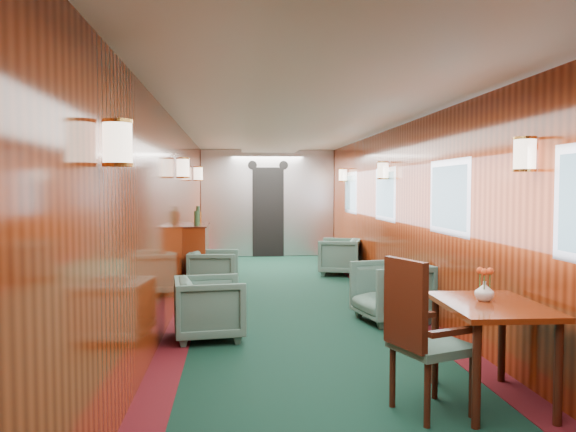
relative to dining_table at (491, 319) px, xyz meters
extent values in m
plane|color=black|center=(-1.08, 2.88, -0.61)|extent=(12.00, 12.00, 0.00)
cube|color=silver|center=(-1.08, 2.88, 1.74)|extent=(3.00, 12.00, 0.10)
cube|color=silver|center=(-1.08, 2.88, 1.75)|extent=(1.20, 12.00, 0.06)
cube|color=maroon|center=(-1.08, 8.88, 0.59)|extent=(3.00, 0.10, 2.40)
cube|color=maroon|center=(-2.58, 2.88, 0.59)|extent=(0.10, 12.00, 2.40)
cube|color=maroon|center=(0.42, 2.88, 0.59)|extent=(0.10, 12.00, 2.40)
cube|color=#440D14|center=(-2.43, 2.88, -0.61)|extent=(0.30, 12.00, 0.01)
cube|color=#440D14|center=(0.27, 2.88, -0.61)|extent=(0.30, 12.00, 0.01)
cube|color=silver|center=(-1.08, 8.80, 0.59)|extent=(2.98, 0.12, 2.38)
cube|color=black|center=(-1.08, 8.72, 0.39)|extent=(0.70, 0.06, 2.00)
cylinder|color=black|center=(-1.43, 8.73, 1.44)|extent=(0.20, 0.04, 0.20)
cylinder|color=black|center=(-0.73, 8.73, 1.44)|extent=(0.20, 0.04, 0.20)
cube|color=#ACAEB3|center=(0.41, 1.88, 0.84)|extent=(0.02, 1.10, 0.80)
cube|color=slate|center=(0.40, 1.88, 0.84)|extent=(0.01, 0.96, 0.66)
cube|color=#ACAEB3|center=(0.41, 4.38, 0.84)|extent=(0.02, 1.10, 0.80)
cube|color=slate|center=(0.40, 4.38, 0.84)|extent=(0.01, 0.96, 0.66)
cube|color=#ACAEB3|center=(0.41, 6.88, 0.84)|extent=(0.02, 1.10, 0.80)
cube|color=slate|center=(0.40, 6.88, 0.84)|extent=(0.01, 0.96, 0.66)
cylinder|color=#FFE6C6|center=(-2.48, -0.62, 1.19)|extent=(0.16, 0.16, 0.24)
cylinder|color=#B88334|center=(-2.48, -0.62, 1.07)|extent=(0.17, 0.17, 0.02)
cylinder|color=#FFE6C6|center=(0.32, 0.18, 1.19)|extent=(0.16, 0.16, 0.24)
cylinder|color=#B88334|center=(0.32, 0.18, 1.07)|extent=(0.17, 0.17, 0.02)
cylinder|color=#FFE6C6|center=(-2.48, 3.38, 1.19)|extent=(0.16, 0.16, 0.24)
cylinder|color=#B88334|center=(-2.48, 3.38, 1.07)|extent=(0.17, 0.17, 0.02)
cylinder|color=#FFE6C6|center=(0.32, 4.18, 1.19)|extent=(0.16, 0.16, 0.24)
cylinder|color=#B88334|center=(0.32, 4.18, 1.07)|extent=(0.17, 0.17, 0.02)
cylinder|color=#FFE6C6|center=(-2.48, 6.38, 1.19)|extent=(0.16, 0.16, 0.24)
cylinder|color=#B88334|center=(-2.48, 6.38, 1.07)|extent=(0.17, 0.17, 0.02)
cylinder|color=#FFE6C6|center=(0.32, 7.18, 1.19)|extent=(0.16, 0.16, 0.24)
cylinder|color=#B88334|center=(0.32, 7.18, 1.07)|extent=(0.17, 0.17, 0.02)
cube|color=maroon|center=(0.00, 0.00, 0.10)|extent=(0.71, 0.99, 0.04)
cylinder|color=#3B180D|center=(-0.29, -0.41, -0.27)|extent=(0.06, 0.06, 0.69)
cylinder|color=#3B180D|center=(0.26, -0.43, -0.27)|extent=(0.06, 0.06, 0.69)
cylinder|color=#3B180D|center=(-0.26, 0.43, -0.27)|extent=(0.06, 0.06, 0.69)
cylinder|color=#3B180D|center=(0.29, 0.41, -0.27)|extent=(0.06, 0.06, 0.69)
cube|color=#1B3F3B|center=(-0.48, -0.12, -0.15)|extent=(0.59, 0.59, 0.06)
cube|color=#3B180D|center=(-0.70, -0.20, 0.17)|extent=(0.19, 0.41, 0.60)
cube|color=#1B3F3B|center=(-0.67, -0.19, 0.11)|extent=(0.13, 0.31, 0.36)
cube|color=#3B180D|center=(-0.40, -0.34, 0.01)|extent=(0.41, 0.19, 0.04)
cube|color=#3B180D|center=(-0.56, 0.09, 0.01)|extent=(0.41, 0.19, 0.04)
cylinder|color=#3B180D|center=(-0.60, -0.37, -0.40)|extent=(0.04, 0.04, 0.43)
cylinder|color=#3B180D|center=(-0.24, -0.24, -0.40)|extent=(0.04, 0.04, 0.43)
cylinder|color=#3B180D|center=(-0.72, -0.01, -0.40)|extent=(0.04, 0.04, 0.43)
cylinder|color=#3B180D|center=(-0.37, 0.12, -0.40)|extent=(0.04, 0.04, 0.43)
cube|color=maroon|center=(-2.42, 4.91, -0.12)|extent=(0.32, 1.08, 0.97)
cube|color=#3B180D|center=(-2.41, 4.91, 0.36)|extent=(0.34, 1.10, 0.02)
cylinder|color=#224527|center=(-2.40, 4.64, 0.48)|extent=(0.07, 0.07, 0.22)
cylinder|color=#224527|center=(-2.40, 5.02, 0.51)|extent=(0.06, 0.06, 0.28)
cylinder|color=#B88334|center=(-2.40, 5.23, 0.46)|extent=(0.08, 0.08, 0.18)
imported|color=silver|center=(-0.02, 0.07, 0.19)|extent=(0.15, 0.15, 0.14)
imported|color=#1B3F3B|center=(-2.09, 1.93, -0.29)|extent=(0.78, 0.76, 0.64)
imported|color=#1B3F3B|center=(-2.14, 4.40, -0.29)|extent=(0.75, 0.73, 0.64)
imported|color=#1B3F3B|center=(-0.03, 2.48, -0.26)|extent=(0.91, 0.89, 0.70)
imported|color=#1B3F3B|center=(0.03, 5.98, -0.29)|extent=(0.89, 0.87, 0.65)
camera|label=1|loc=(-1.83, -3.82, 0.95)|focal=35.00mm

